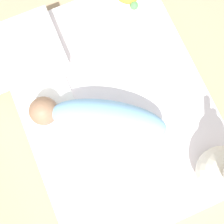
# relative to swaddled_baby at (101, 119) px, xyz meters

# --- Properties ---
(ground_plane) EXTENTS (12.00, 12.00, 0.00)m
(ground_plane) POSITION_rel_swaddled_baby_xyz_m (-0.05, 0.09, -0.28)
(ground_plane) COLOR #9E8466
(bed_mattress) EXTENTS (1.16, 0.86, 0.19)m
(bed_mattress) POSITION_rel_swaddled_baby_xyz_m (-0.05, 0.09, -0.18)
(bed_mattress) COLOR white
(bed_mattress) RESTS_ON ground_plane
(burp_cloth) EXTENTS (0.23, 0.21, 0.02)m
(burp_cloth) POSITION_rel_swaddled_baby_xyz_m (-0.19, -0.18, -0.08)
(burp_cloth) COLOR white
(burp_cloth) RESTS_ON bed_mattress
(swaddled_baby) EXTENTS (0.42, 0.56, 0.18)m
(swaddled_baby) POSITION_rel_swaddled_baby_xyz_m (0.00, 0.00, 0.00)
(swaddled_baby) COLOR #7FB7E5
(swaddled_baby) RESTS_ON bed_mattress
(pillow) EXTENTS (0.30, 0.38, 0.07)m
(pillow) POSITION_rel_swaddled_baby_xyz_m (-0.46, -0.22, -0.05)
(pillow) COLOR white
(pillow) RESTS_ON bed_mattress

